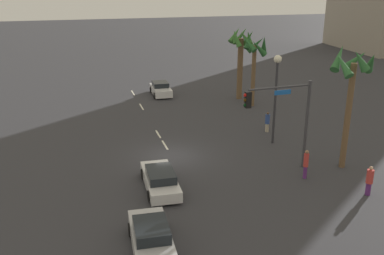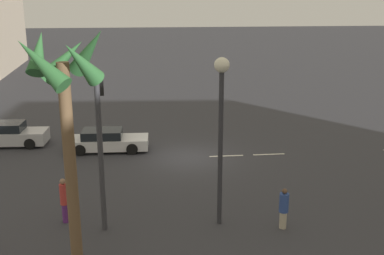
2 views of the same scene
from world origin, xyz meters
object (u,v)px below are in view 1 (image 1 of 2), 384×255
at_px(traffic_signal, 286,112).
at_px(palm_tree_2, 352,77).
at_px(car_1, 161,89).
at_px(pedestrian_1, 267,122).
at_px(palm_tree_3, 241,48).
at_px(palm_tree_0, 255,52).
at_px(car_0, 151,237).
at_px(pedestrian_2, 369,180).
at_px(pedestrian_0, 306,163).
at_px(streetlamp, 276,83).
at_px(car_2, 160,179).

distance_m(traffic_signal, palm_tree_2, 4.48).
xyz_separation_m(car_1, palm_tree_2, (21.07, 7.45, 5.29)).
height_order(pedestrian_1, palm_tree_3, palm_tree_3).
bearing_deg(palm_tree_0, car_0, -33.92).
bearing_deg(palm_tree_3, palm_tree_2, 0.21).
relative_size(pedestrian_1, pedestrian_2, 0.94).
relative_size(car_0, car_1, 1.02).
bearing_deg(car_1, traffic_signal, 9.74).
bearing_deg(pedestrian_0, pedestrian_2, 38.70).
distance_m(streetlamp, pedestrian_1, 4.42).
relative_size(car_2, pedestrian_2, 2.71).
height_order(streetlamp, pedestrian_0, streetlamp).
bearing_deg(car_1, pedestrian_0, 11.13).
relative_size(streetlamp, pedestrian_1, 3.99).
bearing_deg(car_2, palm_tree_2, 89.31).
height_order(palm_tree_2, palm_tree_3, palm_tree_2).
bearing_deg(palm_tree_3, traffic_signal, -12.86).
height_order(traffic_signal, pedestrian_0, traffic_signal).
relative_size(car_1, palm_tree_2, 0.53).
height_order(traffic_signal, pedestrian_1, traffic_signal).
height_order(car_2, streetlamp, streetlamp).
relative_size(pedestrian_2, palm_tree_3, 0.24).
relative_size(car_1, streetlamp, 0.64).
xyz_separation_m(car_0, palm_tree_2, (-5.59, 13.48, 5.26)).
relative_size(car_2, palm_tree_2, 0.60).
xyz_separation_m(streetlamp, pedestrian_1, (-2.36, 0.65, -3.67)).
bearing_deg(palm_tree_2, streetlamp, -155.07).
bearing_deg(palm_tree_2, traffic_signal, -98.46).
bearing_deg(car_2, car_0, -15.66).
xyz_separation_m(traffic_signal, palm_tree_2, (0.58, 3.93, 2.07)).
xyz_separation_m(traffic_signal, streetlamp, (-4.53, 1.56, 0.68)).
height_order(car_2, pedestrian_1, pedestrian_1).
xyz_separation_m(car_1, pedestrian_2, (24.84, 6.63, 0.28)).
bearing_deg(palm_tree_2, palm_tree_3, -179.79).
height_order(pedestrian_2, palm_tree_2, palm_tree_2).
distance_m(pedestrian_0, pedestrian_2, 3.69).
bearing_deg(car_0, car_1, 167.26).
bearing_deg(car_1, car_2, -11.93).
height_order(traffic_signal, palm_tree_2, palm_tree_2).
bearing_deg(pedestrian_0, traffic_signal, -151.41).
relative_size(car_1, pedestrian_2, 2.38).
bearing_deg(palm_tree_3, pedestrian_0, -9.45).
xyz_separation_m(car_1, pedestrian_1, (13.60, 5.73, 0.23)).
xyz_separation_m(car_2, palm_tree_2, (0.14, 11.87, 5.33)).
height_order(car_0, streetlamp, streetlamp).
bearing_deg(streetlamp, palm_tree_0, 165.32).
distance_m(palm_tree_0, palm_tree_3, 2.93).
bearing_deg(car_0, pedestrian_0, 114.46).
height_order(pedestrian_1, pedestrian_2, pedestrian_2).
relative_size(streetlamp, palm_tree_2, 0.83).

